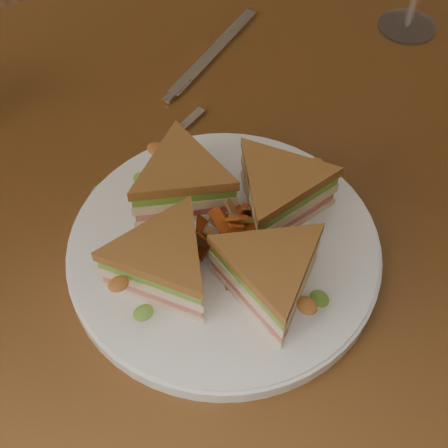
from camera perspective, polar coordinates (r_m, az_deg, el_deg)
name	(u,v)px	position (r m, az deg, el deg)	size (l,w,h in m)	color
ground	(218,407)	(1.35, -0.57, -16.42)	(6.00, 6.00, 0.00)	brown
table	(214,215)	(0.78, -0.96, 0.80)	(1.20, 0.80, 0.75)	#3E220E
plate	(224,250)	(0.62, 0.00, -2.36)	(0.31, 0.31, 0.02)	white
sandwich_wedges	(224,227)	(0.59, 0.00, -0.29)	(0.27, 0.27, 0.06)	beige
crisps_mound	(224,230)	(0.59, 0.00, -0.53)	(0.09, 0.09, 0.05)	#B34717
spoon	(126,179)	(0.69, -8.95, 4.13)	(0.17, 0.09, 0.01)	silver
knife	(209,57)	(0.83, -1.40, 14.98)	(0.19, 0.12, 0.00)	silver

